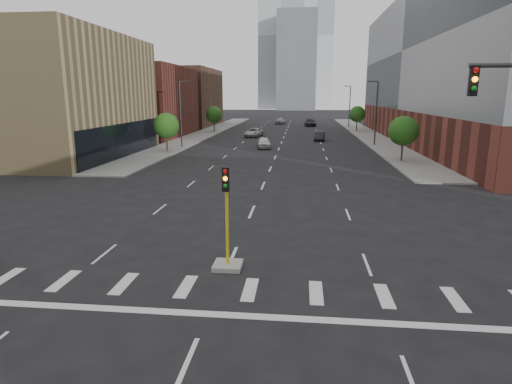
% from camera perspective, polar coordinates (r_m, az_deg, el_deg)
% --- Properties ---
extents(sidewalk_left_far, '(5.00, 92.00, 0.15)m').
position_cam_1_polar(sidewalk_left_far, '(84.20, -6.40, 7.93)').
color(sidewalk_left_far, gray).
rests_on(sidewalk_left_far, ground).
extents(sidewalk_right_far, '(5.00, 92.00, 0.15)m').
position_cam_1_polar(sidewalk_right_far, '(83.12, 14.43, 7.54)').
color(sidewalk_right_far, gray).
rests_on(sidewalk_right_far, ground).
extents(building_left_mid, '(20.00, 24.00, 14.00)m').
position_cam_1_polar(building_left_mid, '(56.82, -27.00, 11.27)').
color(building_left_mid, '#9E8759').
rests_on(building_left_mid, ground).
extents(building_left_far_a, '(20.00, 22.00, 12.00)m').
position_cam_1_polar(building_left_far_a, '(80.00, -16.73, 11.47)').
color(building_left_far_a, brown).
rests_on(building_left_far_a, ground).
extents(building_left_far_b, '(20.00, 24.00, 13.00)m').
position_cam_1_polar(building_left_far_b, '(104.49, -11.20, 12.25)').
color(building_left_far_b, brown).
rests_on(building_left_far_b, ground).
extents(building_right_main, '(24.00, 70.00, 22.00)m').
position_cam_1_polar(building_right_main, '(73.01, 28.26, 14.36)').
color(building_right_main, brown).
rests_on(building_right_main, ground).
extents(tower_left, '(22.00, 22.00, 70.00)m').
position_cam_1_polar(tower_left, '(229.88, 3.45, 19.82)').
color(tower_left, '#B2B7BC').
rests_on(tower_left, ground).
extents(tower_right, '(20.00, 20.00, 80.00)m').
position_cam_1_polar(tower_right, '(270.02, 7.94, 19.76)').
color(tower_right, '#B2B7BC').
rests_on(tower_right, ground).
extents(tower_mid, '(18.00, 18.00, 44.00)m').
position_cam_1_polar(tower_mid, '(208.48, 5.43, 16.91)').
color(tower_mid, slate).
rests_on(tower_mid, ground).
extents(median_traffic_signal, '(1.20, 1.20, 4.40)m').
position_cam_1_polar(median_traffic_signal, '(18.29, -3.84, -7.25)').
color(median_traffic_signal, '#999993').
rests_on(median_traffic_signal, ground).
extents(streetlight_right_a, '(1.60, 0.22, 9.07)m').
position_cam_1_polar(streetlight_right_a, '(63.83, 15.67, 10.42)').
color(streetlight_right_a, '#2D2D30').
rests_on(streetlight_right_a, ground).
extents(streetlight_right_b, '(1.60, 0.22, 9.07)m').
position_cam_1_polar(streetlight_right_b, '(98.51, 12.34, 11.31)').
color(streetlight_right_b, '#2D2D30').
rests_on(streetlight_right_b, ground).
extents(streetlight_left, '(1.60, 0.22, 9.07)m').
position_cam_1_polar(streetlight_left, '(60.26, -9.95, 10.58)').
color(streetlight_left, '#2D2D30').
rests_on(streetlight_left, ground).
extents(tree_left_near, '(3.20, 3.20, 4.85)m').
position_cam_1_polar(tree_left_near, '(55.74, -11.89, 8.65)').
color(tree_left_near, '#382619').
rests_on(tree_left_near, ground).
extents(tree_left_far, '(3.20, 3.20, 4.85)m').
position_cam_1_polar(tree_left_far, '(84.75, -5.64, 10.23)').
color(tree_left_far, '#382619').
rests_on(tree_left_far, ground).
extents(tree_right_near, '(3.20, 3.20, 4.85)m').
position_cam_1_polar(tree_right_near, '(49.33, 19.07, 7.71)').
color(tree_right_near, '#382619').
rests_on(tree_right_near, ground).
extents(tree_right_far, '(3.20, 3.20, 4.85)m').
position_cam_1_polar(tree_right_far, '(88.71, 13.36, 10.07)').
color(tree_right_far, '#382619').
rests_on(tree_right_far, ground).
extents(car_near_left, '(2.31, 4.62, 1.51)m').
position_cam_1_polar(car_near_left, '(59.36, 1.05, 6.61)').
color(car_near_left, silver).
rests_on(car_near_left, ground).
extents(car_mid_right, '(1.91, 4.38, 1.40)m').
position_cam_1_polar(car_mid_right, '(69.55, 8.51, 7.35)').
color(car_mid_right, black).
rests_on(car_mid_right, ground).
extents(car_far_left, '(3.33, 5.70, 1.49)m').
position_cam_1_polar(car_far_left, '(75.37, -0.29, 7.95)').
color(car_far_left, '#B4B4B4').
rests_on(car_far_left, ground).
extents(car_deep_right, '(2.81, 5.93, 1.67)m').
position_cam_1_polar(car_deep_right, '(101.13, 7.24, 9.16)').
color(car_deep_right, black).
rests_on(car_deep_right, ground).
extents(car_distant, '(2.67, 5.10, 1.66)m').
position_cam_1_polar(car_distant, '(107.97, 3.26, 9.47)').
color(car_distant, '#9C9CA0').
rests_on(car_distant, ground).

